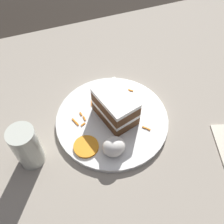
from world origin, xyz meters
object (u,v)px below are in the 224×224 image
(plate, at_px, (112,120))
(drinking_glass, at_px, (27,147))
(cream_dollop, at_px, (114,146))
(cake_slice, at_px, (115,107))
(orange_garnish, at_px, (86,147))

(plate, height_order, drinking_glass, drinking_glass)
(cream_dollop, bearing_deg, plate, 72.60)
(cake_slice, bearing_deg, cream_dollop, 52.24)
(plate, xyz_separation_m, orange_garnish, (-0.09, -0.06, 0.01))
(plate, bearing_deg, cream_dollop, -107.40)
(plate, height_order, cream_dollop, cream_dollop)
(cream_dollop, xyz_separation_m, drinking_glass, (-0.20, 0.06, 0.02))
(plate, distance_m, cake_slice, 0.05)
(cream_dollop, xyz_separation_m, orange_garnish, (-0.06, 0.03, -0.02))
(cake_slice, height_order, cream_dollop, cake_slice)
(orange_garnish, bearing_deg, cake_slice, 32.62)
(orange_garnish, height_order, drinking_glass, drinking_glass)
(cake_slice, relative_size, cream_dollop, 2.31)
(plate, xyz_separation_m, cream_dollop, (-0.03, -0.10, 0.03))
(drinking_glass, bearing_deg, cream_dollop, -16.91)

